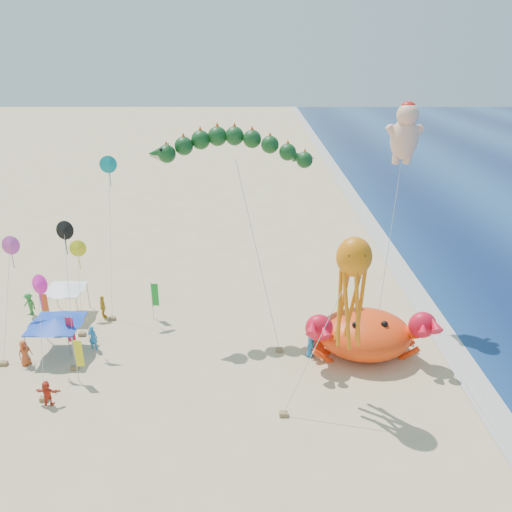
{
  "coord_description": "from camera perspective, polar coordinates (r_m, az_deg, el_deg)",
  "views": [
    {
      "loc": [
        -2.03,
        -29.87,
        19.78
      ],
      "look_at": [
        -2.0,
        2.0,
        6.5
      ],
      "focal_mm": 35.0,
      "sensor_mm": 36.0,
      "label": 1
    }
  ],
  "objects": [
    {
      "name": "feather_flags",
      "position": [
        37.52,
        -18.61,
        -6.95
      ],
      "size": [
        8.46,
        8.14,
        3.2
      ],
      "color": "gray",
      "rests_on": "ground"
    },
    {
      "name": "beachgoers",
      "position": [
        37.65,
        -17.14,
        -8.62
      ],
      "size": [
        28.87,
        11.87,
        1.88
      ],
      "color": "red",
      "rests_on": "ground"
    },
    {
      "name": "ground",
      "position": [
        35.89,
        3.26,
        -10.87
      ],
      "size": [
        320.0,
        320.0,
        0.0
      ],
      "primitive_type": "plane",
      "color": "#D1B784",
      "rests_on": "ground"
    },
    {
      "name": "foam_strip",
      "position": [
        38.47,
        21.7,
        -10.12
      ],
      "size": [
        320.0,
        320.0,
        0.0
      ],
      "primitive_type": "plane",
      "color": "silver",
      "rests_on": "ground"
    },
    {
      "name": "canopy_blue",
      "position": [
        37.24,
        -21.92,
        -6.93
      ],
      "size": [
        3.69,
        3.69,
        2.71
      ],
      "color": "gray",
      "rests_on": "ground"
    },
    {
      "name": "canopy_white",
      "position": [
        42.06,
        -21.08,
        -3.35
      ],
      "size": [
        3.15,
        3.15,
        2.71
      ],
      "color": "gray",
      "rests_on": "ground"
    },
    {
      "name": "crab_inflatable",
      "position": [
        35.52,
        12.34,
        -8.6
      ],
      "size": [
        8.71,
        5.62,
        3.82
      ],
      "color": "#FF3D0D",
      "rests_on": "ground"
    },
    {
      "name": "octopus_kite",
      "position": [
        28.3,
        10.87,
        -3.18
      ],
      "size": [
        4.97,
        2.83,
        10.44
      ],
      "color": "orange",
      "rests_on": "ground"
    },
    {
      "name": "cherub_kite",
      "position": [
        38.31,
        16.69,
        13.43
      ],
      "size": [
        2.48,
        3.5,
        16.38
      ],
      "color": "#F9B498",
      "rests_on": "ground"
    },
    {
      "name": "small_kites",
      "position": [
        37.57,
        -21.26,
        1.15
      ],
      "size": [
        7.18,
        11.99,
        12.44
      ],
      "color": "#C541A4",
      "rests_on": "ground"
    },
    {
      "name": "dragon_kite",
      "position": [
        35.42,
        -2.63,
        11.76
      ],
      "size": [
        11.59,
        6.77,
        14.39
      ],
      "color": "#103A17",
      "rests_on": "ground"
    }
  ]
}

